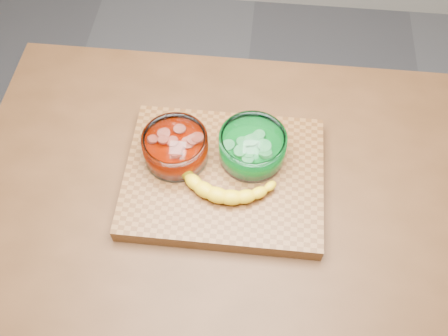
# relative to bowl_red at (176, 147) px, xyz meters

# --- Properties ---
(ground) EXTENTS (3.50, 3.50, 0.00)m
(ground) POSITION_rel_bowl_red_xyz_m (0.11, -0.04, -0.97)
(ground) COLOR #5E5E63
(ground) RESTS_ON ground
(counter) EXTENTS (1.20, 0.80, 0.90)m
(counter) POSITION_rel_bowl_red_xyz_m (0.11, -0.04, -0.52)
(counter) COLOR #523018
(counter) RESTS_ON ground
(cutting_board) EXTENTS (0.45, 0.35, 0.04)m
(cutting_board) POSITION_rel_bowl_red_xyz_m (0.11, -0.04, -0.05)
(cutting_board) COLOR brown
(cutting_board) RESTS_ON counter
(bowl_red) EXTENTS (0.15, 0.15, 0.07)m
(bowl_red) POSITION_rel_bowl_red_xyz_m (0.00, 0.00, 0.00)
(bowl_red) COLOR white
(bowl_red) RESTS_ON cutting_board
(bowl_green) EXTENTS (0.15, 0.15, 0.07)m
(bowl_green) POSITION_rel_bowl_red_xyz_m (0.17, 0.02, 0.00)
(bowl_green) COLOR white
(bowl_green) RESTS_ON cutting_board
(banana) EXTENTS (0.26, 0.14, 0.04)m
(banana) POSITION_rel_bowl_red_xyz_m (0.12, -0.07, -0.02)
(banana) COLOR yellow
(banana) RESTS_ON cutting_board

